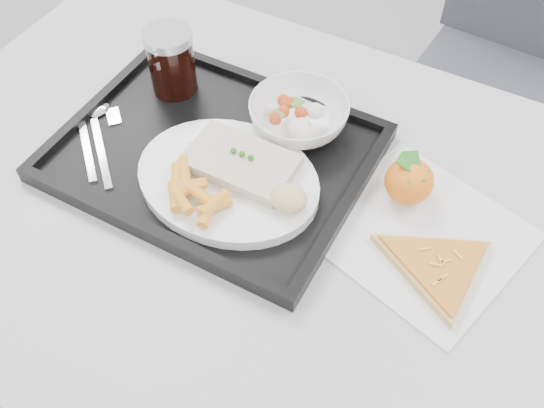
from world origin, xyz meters
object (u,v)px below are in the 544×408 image
object	(u,v)px
table	(275,235)
chair	(517,49)
cola_glass	(171,60)
dinner_plate	(228,180)
tangerine	(409,181)
pizza_slice	(437,267)
salad_bowl	(299,115)
tray	(214,154)

from	to	relation	value
table	chair	world-z (taller)	chair
cola_glass	table	bearing A→B (deg)	-26.94
dinner_plate	cola_glass	distance (m)	0.23
dinner_plate	tangerine	size ratio (longest dim) A/B	3.42
chair	pizza_slice	bearing A→B (deg)	-87.34
dinner_plate	salad_bowl	xyz separation A→B (m)	(0.04, 0.15, 0.01)
table	pizza_slice	xyz separation A→B (m)	(0.24, 0.01, 0.08)
chair	salad_bowl	size ratio (longest dim) A/B	6.11
table	dinner_plate	size ratio (longest dim) A/B	4.44
chair	dinner_plate	xyz separation A→B (m)	(-0.27, -0.83, 0.24)
table	salad_bowl	size ratio (longest dim) A/B	7.89
cola_glass	dinner_plate	bearing A→B (deg)	-36.51
table	chair	size ratio (longest dim) A/B	1.29
tray	table	bearing A→B (deg)	-16.96
cola_glass	tangerine	world-z (taller)	cola_glass
cola_glass	pizza_slice	xyz separation A→B (m)	(0.49, -0.12, -0.06)
tray	pizza_slice	world-z (taller)	tray
chair	cola_glass	world-z (taller)	chair
chair	tray	size ratio (longest dim) A/B	2.07
table	tray	world-z (taller)	tray
table	tangerine	xyz separation A→B (m)	(0.15, 0.11, 0.10)
table	cola_glass	xyz separation A→B (m)	(-0.26, 0.13, 0.14)
chair	cola_glass	size ratio (longest dim) A/B	8.61
tangerine	dinner_plate	bearing A→B (deg)	-154.01
salad_bowl	tangerine	size ratio (longest dim) A/B	1.92
tangerine	salad_bowl	bearing A→B (deg)	168.23
cola_glass	tangerine	distance (m)	0.41
tray	cola_glass	bearing A→B (deg)	144.82
chair	pizza_slice	distance (m)	0.85
chair	pizza_slice	size ratio (longest dim) A/B	4.64
chair	salad_bowl	world-z (taller)	chair
tangerine	pizza_slice	world-z (taller)	tangerine
salad_bowl	cola_glass	bearing A→B (deg)	-175.71
dinner_plate	chair	bearing A→B (deg)	71.91
dinner_plate	tangerine	xyz separation A→B (m)	(0.23, 0.11, 0.01)
tray	dinner_plate	distance (m)	0.07
chair	cola_glass	bearing A→B (deg)	-123.16
table	cola_glass	distance (m)	0.32
dinner_plate	tangerine	bearing A→B (deg)	25.99
salad_bowl	cola_glass	world-z (taller)	cola_glass
table	tangerine	size ratio (longest dim) A/B	15.18
salad_bowl	cola_glass	size ratio (longest dim) A/B	1.41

